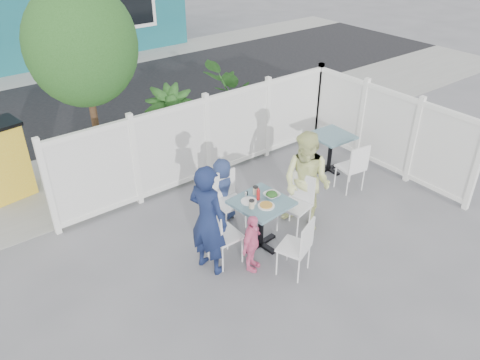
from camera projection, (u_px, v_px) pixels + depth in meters
ground at (289, 240)px, 7.32m from camera, size 80.00×80.00×0.00m
near_sidewalk at (167, 151)px, 9.90m from camera, size 24.00×2.60×0.01m
street at (97, 100)px, 12.42m from camera, size 24.00×5.00×0.01m
far_sidewalk at (57, 71)px, 14.52m from camera, size 24.00×1.60×0.01m
fence_back at (207, 140)px, 8.60m from camera, size 5.86×0.08×1.60m
fence_right at (386, 132)px, 8.89m from camera, size 0.08×3.66×1.60m
tree at (82, 46)px, 7.39m from camera, size 1.80×1.62×3.59m
utility_cabinet at (4, 163)px, 8.09m from camera, size 0.79×0.62×1.34m
potted_shrub_a at (170, 130)px, 8.86m from camera, size 1.25×1.25×1.66m
potted_shrub_b at (241, 107)px, 9.60m from camera, size 2.19×2.19×1.85m
main_table at (261, 212)px, 6.91m from camera, size 0.83×0.83×0.80m
spare_table at (331, 143)px, 8.94m from camera, size 0.75×0.75×0.76m
chair_left at (220, 232)px, 6.59m from camera, size 0.42×0.44×0.95m
chair_right at (298, 199)px, 7.31m from camera, size 0.51×0.52×0.96m
chair_back at (227, 196)px, 7.42m from camera, size 0.45×0.44×0.94m
chair_near at (299, 244)px, 6.41m from camera, size 0.53×0.52×0.90m
chair_spare at (354, 165)px, 8.29m from camera, size 0.48×0.47×0.93m
man at (208, 220)px, 6.36m from camera, size 0.56×0.70×1.68m
woman at (306, 182)px, 7.23m from camera, size 0.83×0.95×1.65m
boy at (223, 190)px, 7.56m from camera, size 0.54×0.36×1.09m
toddler at (252, 243)px, 6.54m from camera, size 0.57×0.44×0.91m
plate_main at (266, 206)px, 6.70m from camera, size 0.25×0.25×0.02m
plate_side at (249, 201)px, 6.80m from camera, size 0.24×0.24×0.02m
salad_bowl at (272, 195)px, 6.91m from camera, size 0.23×0.23×0.06m
coffee_cup_a at (252, 204)px, 6.64m from camera, size 0.08×0.08×0.12m
coffee_cup_b at (255, 191)px, 6.95m from camera, size 0.08×0.08×0.12m
ketchup_bottle at (258, 195)px, 6.81m from camera, size 0.05×0.05×0.16m
salt_shaker at (246, 194)px, 6.92m from camera, size 0.03×0.03×0.07m
pepper_shaker at (247, 193)px, 6.95m from camera, size 0.03×0.03×0.06m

